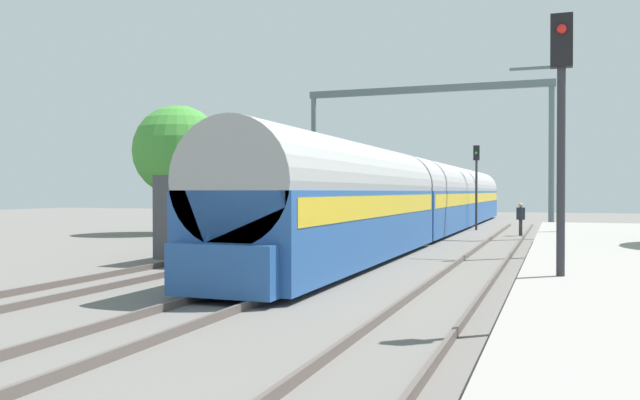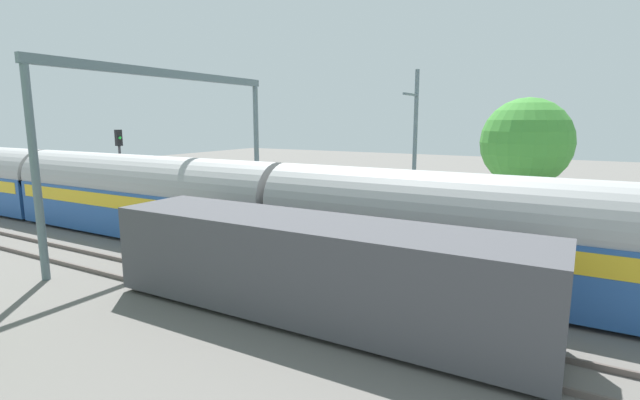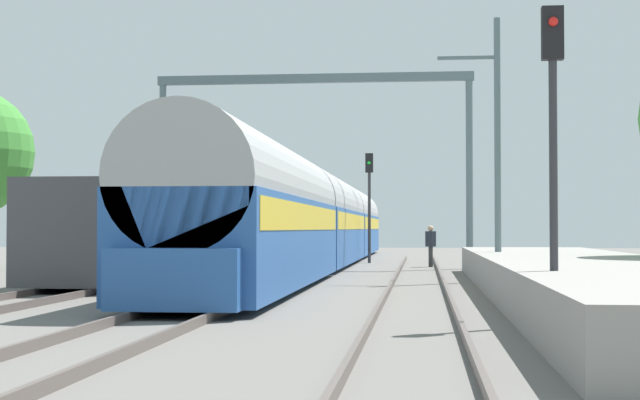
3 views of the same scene
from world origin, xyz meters
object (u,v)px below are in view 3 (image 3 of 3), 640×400
object	(u,v)px
person_crossing	(431,242)
railway_signal_far	(369,193)
railway_signal_near	(553,121)
passenger_train	(319,220)
freight_car	(140,233)
catenary_gantry	(313,128)

from	to	relation	value
person_crossing	railway_signal_far	bearing A→B (deg)	168.65
person_crossing	railway_signal_near	bearing A→B (deg)	-38.65
person_crossing	railway_signal_near	world-z (taller)	railway_signal_near
passenger_train	person_crossing	bearing A→B (deg)	-5.41
passenger_train	person_crossing	distance (m)	4.83
freight_car	railway_signal_far	size ratio (longest dim) A/B	2.54
person_crossing	catenary_gantry	world-z (taller)	catenary_gantry
freight_car	person_crossing	size ratio (longest dim) A/B	7.51
freight_car	person_crossing	bearing A→B (deg)	52.57
catenary_gantry	railway_signal_far	bearing A→B (deg)	73.06
person_crossing	freight_car	bearing A→B (deg)	-80.40
railway_signal_far	passenger_train	bearing A→B (deg)	-115.09
passenger_train	freight_car	bearing A→B (deg)	-109.25
person_crossing	catenary_gantry	xyz separation A→B (m)	(-4.71, -1.75, 4.63)
passenger_train	freight_car	size ratio (longest dim) A/B	3.78
freight_car	railway_signal_near	bearing A→B (deg)	-49.37
person_crossing	railway_signal_near	size ratio (longest dim) A/B	0.32
catenary_gantry	railway_signal_near	bearing A→B (deg)	-73.79
railway_signal_near	catenary_gantry	distance (m)	23.54
railway_signal_far	catenary_gantry	world-z (taller)	catenary_gantry
person_crossing	railway_signal_far	xyz separation A→B (m)	(-2.79, 4.54, 2.24)
catenary_gantry	person_crossing	bearing A→B (deg)	20.43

